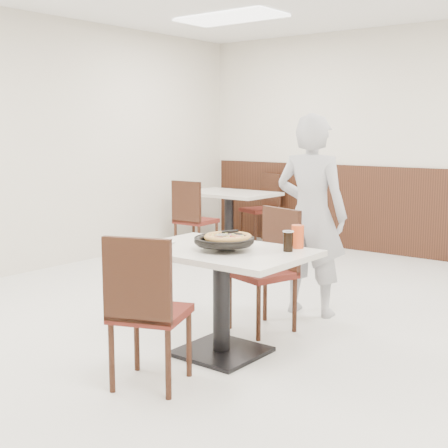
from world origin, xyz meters
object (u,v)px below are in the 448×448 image
Objects in this scene: chair_far at (262,271)px; bg_chair_left_near at (196,219)px; chair_near at (151,309)px; red_cup at (298,237)px; main_table at (221,302)px; diner_person at (311,216)px; side_plate at (162,242)px; cola_glass at (288,242)px; bg_chair_left_far at (259,208)px; pizza_pan at (224,244)px; pizza at (228,240)px; bg_table_left at (229,220)px.

chair_far and bg_chair_left_near have the same top height.
red_cup is (0.41, 1.02, 0.35)m from chair_near.
main_table is 1.31m from diner_person.
side_plate is 1.43× the size of cola_glass.
chair_far is at bearing 97.12° from main_table.
chair_far is 1.00× the size of bg_chair_left_far.
pizza_pan reaches higher than side_plate.
red_cup is (0.87, 0.44, 0.07)m from side_plate.
pizza_pan is 0.52m from side_plate.
bg_chair_left_near reaches higher than red_cup.
main_table is 0.69m from red_cup.
cola_glass is at bearing 148.76° from bg_chair_left_far.
bg_chair_left_far is (-2.32, 3.72, -0.34)m from pizza.
cola_glass is at bearing 104.08° from diner_person.
red_cup is 0.09× the size of diner_person.
pizza_pan is 2.82× the size of cola_glass.
chair_far is 3.11× the size of pizza.
bg_chair_left_far is at bearing -38.69° from chair_far.
bg_table_left is at bearing 89.47° from bg_chair_left_near.
bg_table_left is 0.64m from bg_chair_left_far.
chair_near is 0.56× the size of diner_person.
bg_chair_left_far is at bearing -56.05° from diner_person.
chair_far reaches higher than cola_glass.
chair_far reaches higher than side_plate.
main_table is 3.36m from bg_chair_left_near.
chair_far reaches higher than main_table.
chair_far is at bearing -48.07° from bg_table_left.
chair_near is 3.87m from bg_chair_left_near.
bg_chair_left_far reaches higher than cola_glass.
side_plate is 4.28m from bg_chair_left_far.
cola_glass is 1.11m from diner_person.
main_table is 3.27× the size of pizza_pan.
pizza_pan is 3.98m from bg_table_left.
pizza is at bearing -48.65° from bg_chair_left_near.
main_table is 0.44m from pizza.
chair_far is 0.79× the size of bg_table_left.
chair_near is (-0.01, -0.68, 0.10)m from main_table.
chair_near is at bearing 108.90° from chair_far.
red_cup reaches higher than pizza_pan.
cola_glass is at bearing 26.56° from main_table.
chair_near is at bearing -111.95° from red_cup.
pizza is at bearing 58.69° from main_table.
main_table is 9.23× the size of cola_glass.
side_plate is (-0.39, -0.70, 0.28)m from chair_far.
chair_near is 1.94m from diner_person.
pizza is 1.19m from diner_person.
diner_person is 3.05m from bg_table_left.
red_cup is at bearing 166.95° from chair_far.
bg_table_left is (-2.74, 2.79, -0.45)m from red_cup.
diner_person is at bearing 68.09° from chair_near.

